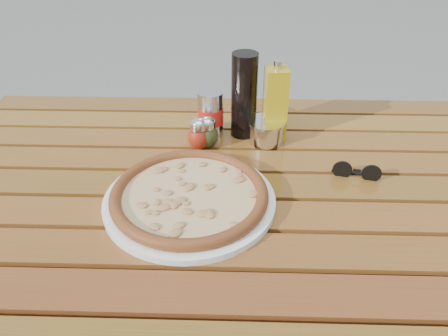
{
  "coord_description": "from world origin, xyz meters",
  "views": [
    {
      "loc": [
        0.02,
        -0.79,
        1.33
      ],
      "look_at": [
        0.0,
        0.02,
        0.78
      ],
      "focal_mm": 35.0,
      "sensor_mm": 36.0,
      "label": 1
    }
  ],
  "objects_px": {
    "pepper_shaker": "(199,134)",
    "olive_oil_cruet": "(275,104)",
    "sunglasses": "(357,172)",
    "plate": "(190,200)",
    "table": "(224,210)",
    "soda_can": "(211,114)",
    "oregano_shaker": "(207,133)",
    "pizza": "(189,194)",
    "parmesan_tin": "(266,131)",
    "dark_bottle": "(244,96)"
  },
  "relations": [
    {
      "from": "olive_oil_cruet",
      "to": "plate",
      "type": "bearing_deg",
      "value": -124.35
    },
    {
      "from": "dark_bottle",
      "to": "soda_can",
      "type": "xyz_separation_m",
      "value": [
        -0.09,
        -0.0,
        -0.05
      ]
    },
    {
      "from": "plate",
      "to": "sunglasses",
      "type": "bearing_deg",
      "value": 15.75
    },
    {
      "from": "pizza",
      "to": "oregano_shaker",
      "type": "relative_size",
      "value": 4.17
    },
    {
      "from": "table",
      "to": "oregano_shaker",
      "type": "relative_size",
      "value": 17.07
    },
    {
      "from": "sunglasses",
      "to": "pizza",
      "type": "bearing_deg",
      "value": -151.94
    },
    {
      "from": "pepper_shaker",
      "to": "dark_bottle",
      "type": "distance_m",
      "value": 0.15
    },
    {
      "from": "pepper_shaker",
      "to": "olive_oil_cruet",
      "type": "distance_m",
      "value": 0.21
    },
    {
      "from": "oregano_shaker",
      "to": "olive_oil_cruet",
      "type": "bearing_deg",
      "value": 15.72
    },
    {
      "from": "plate",
      "to": "pepper_shaker",
      "type": "xyz_separation_m",
      "value": [
        0.0,
        0.22,
        0.03
      ]
    },
    {
      "from": "oregano_shaker",
      "to": "sunglasses",
      "type": "xyz_separation_m",
      "value": [
        0.35,
        -0.13,
        -0.02
      ]
    },
    {
      "from": "table",
      "to": "sunglasses",
      "type": "bearing_deg",
      "value": 6.64
    },
    {
      "from": "pepper_shaker",
      "to": "oregano_shaker",
      "type": "relative_size",
      "value": 1.0
    },
    {
      "from": "table",
      "to": "plate",
      "type": "height_order",
      "value": "plate"
    },
    {
      "from": "table",
      "to": "dark_bottle",
      "type": "distance_m",
      "value": 0.3
    },
    {
      "from": "dark_bottle",
      "to": "oregano_shaker",
      "type": "bearing_deg",
      "value": -143.66
    },
    {
      "from": "sunglasses",
      "to": "parmesan_tin",
      "type": "bearing_deg",
      "value": 153.71
    },
    {
      "from": "plate",
      "to": "table",
      "type": "bearing_deg",
      "value": 44.97
    },
    {
      "from": "dark_bottle",
      "to": "pizza",
      "type": "bearing_deg",
      "value": -110.83
    },
    {
      "from": "table",
      "to": "pepper_shaker",
      "type": "bearing_deg",
      "value": 113.39
    },
    {
      "from": "soda_can",
      "to": "sunglasses",
      "type": "height_order",
      "value": "soda_can"
    },
    {
      "from": "oregano_shaker",
      "to": "soda_can",
      "type": "bearing_deg",
      "value": 85.76
    },
    {
      "from": "soda_can",
      "to": "parmesan_tin",
      "type": "distance_m",
      "value": 0.15
    },
    {
      "from": "table",
      "to": "pizza",
      "type": "relative_size",
      "value": 4.09
    },
    {
      "from": "pizza",
      "to": "olive_oil_cruet",
      "type": "height_order",
      "value": "olive_oil_cruet"
    },
    {
      "from": "pepper_shaker",
      "to": "sunglasses",
      "type": "height_order",
      "value": "pepper_shaker"
    },
    {
      "from": "plate",
      "to": "pizza",
      "type": "bearing_deg",
      "value": 135.0
    },
    {
      "from": "pepper_shaker",
      "to": "sunglasses",
      "type": "bearing_deg",
      "value": -18.12
    },
    {
      "from": "table",
      "to": "parmesan_tin",
      "type": "xyz_separation_m",
      "value": [
        0.1,
        0.19,
        0.11
      ]
    },
    {
      "from": "sunglasses",
      "to": "table",
      "type": "bearing_deg",
      "value": -161.06
    },
    {
      "from": "pizza",
      "to": "sunglasses",
      "type": "bearing_deg",
      "value": 15.75
    },
    {
      "from": "plate",
      "to": "pizza",
      "type": "xyz_separation_m",
      "value": [
        -0.0,
        0.0,
        0.02
      ]
    },
    {
      "from": "oregano_shaker",
      "to": "parmesan_tin",
      "type": "relative_size",
      "value": 0.66
    },
    {
      "from": "pepper_shaker",
      "to": "oregano_shaker",
      "type": "bearing_deg",
      "value": 22.42
    },
    {
      "from": "olive_oil_cruet",
      "to": "sunglasses",
      "type": "distance_m",
      "value": 0.26
    },
    {
      "from": "pepper_shaker",
      "to": "olive_oil_cruet",
      "type": "relative_size",
      "value": 0.39
    },
    {
      "from": "pizza",
      "to": "pepper_shaker",
      "type": "relative_size",
      "value": 4.17
    },
    {
      "from": "oregano_shaker",
      "to": "parmesan_tin",
      "type": "bearing_deg",
      "value": 10.89
    },
    {
      "from": "pizza",
      "to": "sunglasses",
      "type": "height_order",
      "value": "sunglasses"
    },
    {
      "from": "plate",
      "to": "soda_can",
      "type": "xyz_separation_m",
      "value": [
        0.03,
        0.3,
        0.05
      ]
    },
    {
      "from": "plate",
      "to": "soda_can",
      "type": "height_order",
      "value": "soda_can"
    },
    {
      "from": "parmesan_tin",
      "to": "sunglasses",
      "type": "relative_size",
      "value": 1.12
    },
    {
      "from": "parmesan_tin",
      "to": "pizza",
      "type": "bearing_deg",
      "value": -123.33
    },
    {
      "from": "soda_can",
      "to": "olive_oil_cruet",
      "type": "bearing_deg",
      "value": -6.09
    },
    {
      "from": "olive_oil_cruet",
      "to": "pepper_shaker",
      "type": "bearing_deg",
      "value": -163.5
    },
    {
      "from": "olive_oil_cruet",
      "to": "soda_can",
      "type": "bearing_deg",
      "value": 173.91
    },
    {
      "from": "soda_can",
      "to": "olive_oil_cruet",
      "type": "distance_m",
      "value": 0.17
    },
    {
      "from": "dark_bottle",
      "to": "parmesan_tin",
      "type": "distance_m",
      "value": 0.11
    },
    {
      "from": "olive_oil_cruet",
      "to": "parmesan_tin",
      "type": "distance_m",
      "value": 0.07
    },
    {
      "from": "oregano_shaker",
      "to": "soda_can",
      "type": "xyz_separation_m",
      "value": [
        0.0,
        0.06,
        0.02
      ]
    }
  ]
}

